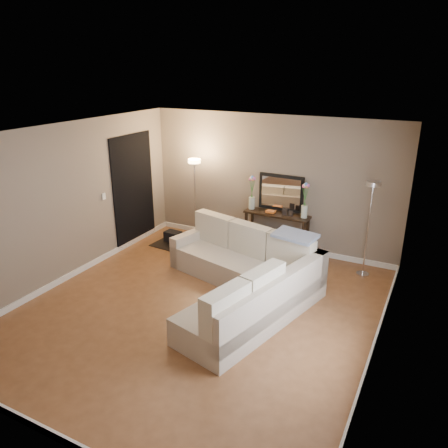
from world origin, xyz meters
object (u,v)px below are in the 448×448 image
at_px(console_table, 272,229).
at_px(floor_lamp_lit, 195,184).
at_px(sectional_sofa, 245,276).
at_px(floor_lamp_unlit, 370,210).

xyz_separation_m(console_table, floor_lamp_lit, (-1.59, -0.24, 0.77)).
bearing_deg(console_table, floor_lamp_lit, -171.31).
bearing_deg(sectional_sofa, floor_lamp_unlit, 46.56).
height_order(sectional_sofa, floor_lamp_lit, floor_lamp_lit).
distance_m(sectional_sofa, floor_lamp_unlit, 2.37).
bearing_deg(sectional_sofa, console_table, 98.36).
height_order(floor_lamp_lit, floor_lamp_unlit, floor_lamp_lit).
bearing_deg(floor_lamp_lit, floor_lamp_unlit, -0.41).
distance_m(console_table, floor_lamp_unlit, 1.97).
relative_size(floor_lamp_lit, floor_lamp_unlit, 1.02).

